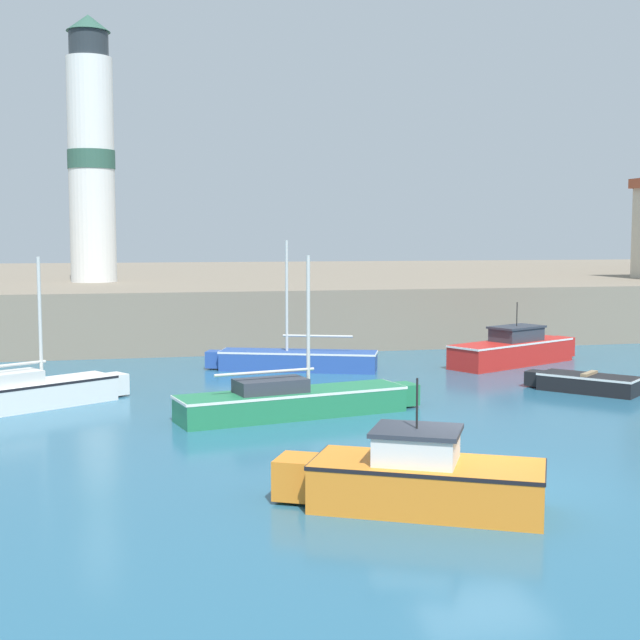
# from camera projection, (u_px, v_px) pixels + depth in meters

# --- Properties ---
(ground_plane) EXTENTS (200.00, 200.00, 0.00)m
(ground_plane) POSITION_uv_depth(u_px,v_px,m) (479.00, 488.00, 17.16)
(ground_plane) COLOR #28607F
(quay_seawall) EXTENTS (120.00, 40.00, 2.58)m
(quay_seawall) POSITION_uv_depth(u_px,v_px,m) (231.00, 292.00, 55.88)
(quay_seawall) COLOR gray
(quay_seawall) RESTS_ON ground
(sailboat_green_0) EXTENTS (6.99, 2.75, 4.32)m
(sailboat_green_0) POSITION_uv_depth(u_px,v_px,m) (295.00, 400.00, 23.91)
(sailboat_green_0) COLOR #237A4C
(sailboat_green_0) RESTS_ON ground
(dinghy_black_2) EXTENTS (2.98, 3.24, 0.63)m
(dinghy_black_2) POSITION_uv_depth(u_px,v_px,m) (585.00, 382.00, 27.64)
(dinghy_black_2) COLOR black
(dinghy_black_2) RESTS_ON ground
(sailboat_white_3) EXTENTS (5.18, 3.80, 4.25)m
(sailboat_white_3) POSITION_uv_depth(u_px,v_px,m) (33.00, 392.00, 25.05)
(sailboat_white_3) COLOR white
(sailboat_white_3) RESTS_ON ground
(motorboat_orange_4) EXTENTS (4.86, 3.35, 2.35)m
(motorboat_orange_4) POSITION_uv_depth(u_px,v_px,m) (417.00, 478.00, 15.78)
(motorboat_orange_4) COLOR orange
(motorboat_orange_4) RESTS_ON ground
(motorboat_red_5) EXTENTS (6.10, 3.90, 2.35)m
(motorboat_red_5) POSITION_uv_depth(u_px,v_px,m) (514.00, 350.00, 33.50)
(motorboat_red_5) COLOR red
(motorboat_red_5) RESTS_ON ground
(sailboat_blue_6) EXTENTS (6.16, 3.17, 4.67)m
(sailboat_blue_6) POSITION_uv_depth(u_px,v_px,m) (295.00, 359.00, 32.04)
(sailboat_blue_6) COLOR #284C9E
(sailboat_blue_6) RESTS_ON ground
(lighthouse) EXTENTS (2.26, 2.26, 12.73)m
(lighthouse) POSITION_uv_depth(u_px,v_px,m) (91.00, 154.00, 42.94)
(lighthouse) COLOR silver
(lighthouse) RESTS_ON quay_seawall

